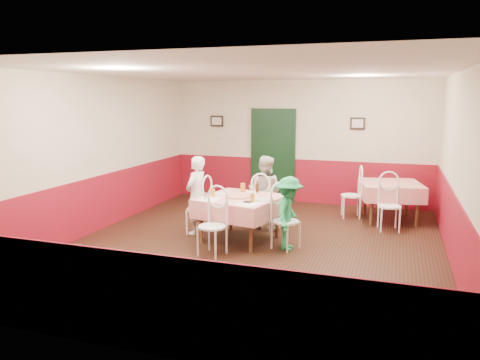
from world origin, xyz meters
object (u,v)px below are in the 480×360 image
(second_table, at_px, (390,202))
(wallet, at_px, (247,202))
(main_table, at_px, (240,219))
(chair_second_a, at_px, (351,196))
(pizza, at_px, (238,196))
(chair_far, at_px, (263,205))
(glass_c, at_px, (243,188))
(chair_left, at_px, (199,209))
(glass_b, at_px, (252,198))
(chair_second_b, at_px, (389,206))
(beer_bottle, at_px, (257,188))
(diner_left, at_px, (196,195))
(chair_near, at_px, (212,227))
(glass_a, at_px, (213,193))
(diner_right, at_px, (289,213))
(chair_right, at_px, (286,222))
(diner_far, at_px, (265,192))

(second_table, xyz_separation_m, wallet, (-2.13, -2.59, 0.40))
(main_table, bearing_deg, chair_second_a, 53.72)
(main_table, relative_size, wallet, 11.09)
(pizza, bearing_deg, chair_far, 77.52)
(glass_c, bearing_deg, chair_left, -160.98)
(pizza, bearing_deg, glass_b, -39.22)
(pizza, distance_m, glass_c, 0.47)
(chair_second_b, height_order, beer_bottle, beer_bottle)
(second_table, height_order, chair_far, chair_far)
(beer_bottle, bearing_deg, chair_far, 91.51)
(chair_left, relative_size, diner_left, 0.65)
(chair_near, distance_m, pizza, 0.88)
(chair_second_a, bearing_deg, main_table, -48.24)
(chair_left, xyz_separation_m, glass_b, (1.14, -0.47, 0.38))
(chair_near, distance_m, chair_second_a, 3.55)
(chair_second_b, bearing_deg, wallet, -151.17)
(chair_left, height_order, chair_near, same)
(glass_a, xyz_separation_m, wallet, (0.69, -0.23, -0.06))
(wallet, relative_size, diner_right, 0.09)
(chair_second_a, height_order, glass_b, chair_second_a)
(main_table, distance_m, beer_bottle, 0.65)
(pizza, xyz_separation_m, diner_left, (-0.86, 0.21, -0.08))
(chair_second_a, bearing_deg, diner_right, -29.29)
(diner_left, bearing_deg, chair_left, 87.54)
(chair_left, distance_m, glass_c, 0.88)
(second_table, bearing_deg, chair_second_a, 180.00)
(chair_right, xyz_separation_m, diner_left, (-1.71, 0.35, 0.25))
(chair_second_a, bearing_deg, beer_bottle, -50.38)
(second_table, height_order, glass_a, glass_a)
(main_table, relative_size, beer_bottle, 6.13)
(pizza, bearing_deg, chair_left, 166.08)
(main_table, xyz_separation_m, chair_far, (0.17, 0.83, 0.08))
(beer_bottle, bearing_deg, diner_right, -39.65)
(glass_a, bearing_deg, diner_far, 58.76)
(chair_left, bearing_deg, chair_right, 82.59)
(chair_right, relative_size, beer_bottle, 4.52)
(diner_left, distance_m, diner_far, 1.27)
(chair_near, xyz_separation_m, diner_left, (-0.71, 1.01, 0.25))
(second_table, bearing_deg, glass_c, -144.02)
(wallet, bearing_deg, chair_second_a, 73.58)
(chair_second_a, xyz_separation_m, glass_b, (-1.32, -2.52, 0.38))
(chair_far, bearing_deg, chair_second_a, -134.84)
(second_table, bearing_deg, beer_bottle, -140.28)
(glass_b, bearing_deg, glass_c, 118.90)
(glass_c, relative_size, beer_bottle, 0.79)
(chair_right, distance_m, chair_second_a, 2.52)
(second_table, height_order, diner_far, diner_far)
(glass_c, xyz_separation_m, wallet, (0.34, -0.80, -0.07))
(chair_far, height_order, glass_b, chair_far)
(beer_bottle, relative_size, diner_right, 0.17)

